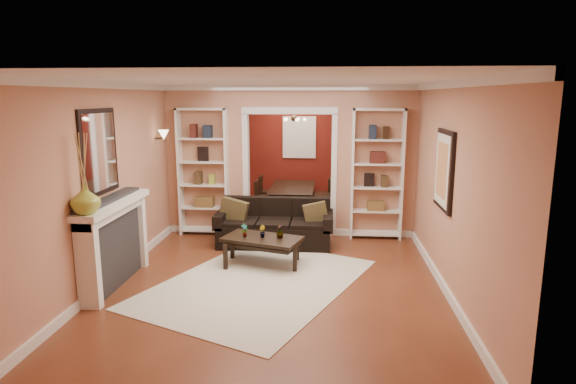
# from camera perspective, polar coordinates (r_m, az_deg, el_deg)

# --- Properties ---
(floor) EXTENTS (8.00, 8.00, 0.00)m
(floor) POSITION_cam_1_polar(r_m,az_deg,el_deg) (7.85, -0.53, -7.30)
(floor) COLOR brown
(floor) RESTS_ON ground
(ceiling) EXTENTS (8.00, 8.00, 0.00)m
(ceiling) POSITION_cam_1_polar(r_m,az_deg,el_deg) (7.44, -0.57, 12.82)
(ceiling) COLOR white
(ceiling) RESTS_ON ground
(wall_back) EXTENTS (8.00, 0.00, 8.00)m
(wall_back) POSITION_cam_1_polar(r_m,az_deg,el_deg) (11.48, 1.36, 5.53)
(wall_back) COLOR tan
(wall_back) RESTS_ON ground
(wall_front) EXTENTS (8.00, 0.00, 8.00)m
(wall_front) POSITION_cam_1_polar(r_m,az_deg,el_deg) (3.66, -6.56, -7.11)
(wall_front) COLOR tan
(wall_front) RESTS_ON ground
(wall_left) EXTENTS (0.00, 8.00, 8.00)m
(wall_left) POSITION_cam_1_polar(r_m,az_deg,el_deg) (8.06, -16.71, 2.59)
(wall_left) COLOR tan
(wall_left) RESTS_ON ground
(wall_right) EXTENTS (0.00, 8.00, 8.00)m
(wall_right) POSITION_cam_1_polar(r_m,az_deg,el_deg) (7.65, 16.49, 2.17)
(wall_right) COLOR tan
(wall_right) RESTS_ON ground
(partition_wall) EXTENTS (4.50, 0.15, 2.70)m
(partition_wall) POSITION_cam_1_polar(r_m,az_deg,el_deg) (8.71, 0.20, 3.69)
(partition_wall) COLOR tan
(partition_wall) RESTS_ON floor
(red_back_panel) EXTENTS (4.44, 0.04, 2.64)m
(red_back_panel) POSITION_cam_1_polar(r_m,az_deg,el_deg) (11.46, 1.35, 5.37)
(red_back_panel) COLOR maroon
(red_back_panel) RESTS_ON floor
(dining_window) EXTENTS (0.78, 0.03, 0.98)m
(dining_window) POSITION_cam_1_polar(r_m,az_deg,el_deg) (11.40, 1.34, 6.50)
(dining_window) COLOR #8CA5CC
(dining_window) RESTS_ON wall_back
(area_rug) EXTENTS (3.37, 3.83, 0.01)m
(area_rug) POSITION_cam_1_polar(r_m,az_deg,el_deg) (6.67, -3.63, -10.70)
(area_rug) COLOR beige
(area_rug) RESTS_ON floor
(sofa) EXTENTS (1.97, 0.85, 0.77)m
(sofa) POSITION_cam_1_polar(r_m,az_deg,el_deg) (8.18, -1.60, -3.70)
(sofa) COLOR black
(sofa) RESTS_ON floor
(pillow_left) EXTENTS (0.47, 0.20, 0.46)m
(pillow_left) POSITION_cam_1_polar(r_m,az_deg,el_deg) (8.22, -6.48, -2.13)
(pillow_left) COLOR brown
(pillow_left) RESTS_ON sofa
(pillow_right) EXTENTS (0.39, 0.14, 0.39)m
(pillow_right) POSITION_cam_1_polar(r_m,az_deg,el_deg) (8.07, 3.32, -2.58)
(pillow_right) COLOR brown
(pillow_right) RESTS_ON sofa
(coffee_table) EXTENTS (1.27, 0.93, 0.43)m
(coffee_table) POSITION_cam_1_polar(r_m,az_deg,el_deg) (7.28, -3.06, -7.02)
(coffee_table) COLOR black
(coffee_table) RESTS_ON floor
(plant_left) EXTENTS (0.13, 0.13, 0.20)m
(plant_left) POSITION_cam_1_polar(r_m,az_deg,el_deg) (7.23, -5.18, -4.56)
(plant_left) COLOR #336626
(plant_left) RESTS_ON coffee_table
(plant_center) EXTENTS (0.12, 0.13, 0.18)m
(plant_center) POSITION_cam_1_polar(r_m,az_deg,el_deg) (7.19, -3.08, -4.70)
(plant_center) COLOR #336626
(plant_center) RESTS_ON coffee_table
(plant_right) EXTENTS (0.12, 0.12, 0.20)m
(plant_right) POSITION_cam_1_polar(r_m,az_deg,el_deg) (7.16, -0.97, -4.68)
(plant_right) COLOR #336626
(plant_right) RESTS_ON coffee_table
(bookshelf_left) EXTENTS (0.90, 0.30, 2.30)m
(bookshelf_left) POSITION_cam_1_polar(r_m,az_deg,el_deg) (8.84, -9.97, 2.32)
(bookshelf_left) COLOR white
(bookshelf_left) RESTS_ON floor
(bookshelf_right) EXTENTS (0.90, 0.30, 2.30)m
(bookshelf_right) POSITION_cam_1_polar(r_m,az_deg,el_deg) (8.58, 10.48, 2.04)
(bookshelf_right) COLOR white
(bookshelf_right) RESTS_ON floor
(fireplace) EXTENTS (0.32, 1.70, 1.16)m
(fireplace) POSITION_cam_1_polar(r_m,az_deg,el_deg) (6.81, -19.69, -5.78)
(fireplace) COLOR white
(fireplace) RESTS_ON floor
(vase) EXTENTS (0.40, 0.40, 0.35)m
(vase) POSITION_cam_1_polar(r_m,az_deg,el_deg) (6.02, -22.89, -0.79)
(vase) COLOR #98AE38
(vase) RESTS_ON fireplace
(mirror) EXTENTS (0.03, 0.95, 1.10)m
(mirror) POSITION_cam_1_polar(r_m,az_deg,el_deg) (6.63, -21.49, 4.44)
(mirror) COLOR silver
(mirror) RESTS_ON wall_left
(wall_sconce) EXTENTS (0.18, 0.18, 0.22)m
(wall_sconce) POSITION_cam_1_polar(r_m,az_deg,el_deg) (8.48, -14.90, 6.37)
(wall_sconce) COLOR #FFE0A5
(wall_sconce) RESTS_ON wall_left
(framed_art) EXTENTS (0.04, 0.85, 1.05)m
(framed_art) POSITION_cam_1_polar(r_m,az_deg,el_deg) (6.65, 17.93, 2.51)
(framed_art) COLOR black
(framed_art) RESTS_ON wall_right
(dining_table) EXTENTS (1.67, 0.93, 0.59)m
(dining_table) POSITION_cam_1_polar(r_m,az_deg,el_deg) (10.41, 0.72, -0.96)
(dining_table) COLOR black
(dining_table) RESTS_ON floor
(dining_chair_nw) EXTENTS (0.50, 0.50, 0.79)m
(dining_chair_nw) POSITION_cam_1_polar(r_m,az_deg,el_deg) (10.15, -2.51, -0.70)
(dining_chair_nw) COLOR black
(dining_chair_nw) RESTS_ON floor
(dining_chair_ne) EXTENTS (0.52, 0.52, 0.90)m
(dining_chair_ne) POSITION_cam_1_polar(r_m,az_deg,el_deg) (10.06, 3.72, -0.51)
(dining_chair_ne) COLOR black
(dining_chair_ne) RESTS_ON floor
(dining_chair_sw) EXTENTS (0.45, 0.45, 0.79)m
(dining_chair_sw) POSITION_cam_1_polar(r_m,az_deg,el_deg) (10.73, -2.09, -0.03)
(dining_chair_sw) COLOR black
(dining_chair_sw) RESTS_ON floor
(dining_chair_se) EXTENTS (0.40, 0.40, 0.75)m
(dining_chair_se) POSITION_cam_1_polar(r_m,az_deg,el_deg) (10.66, 3.79, -0.24)
(dining_chair_se) COLOR black
(dining_chair_se) RESTS_ON floor
(chandelier) EXTENTS (0.50, 0.50, 0.30)m
(chandelier) POSITION_cam_1_polar(r_m,az_deg,el_deg) (10.14, 0.91, 8.57)
(chandelier) COLOR #382819
(chandelier) RESTS_ON ceiling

